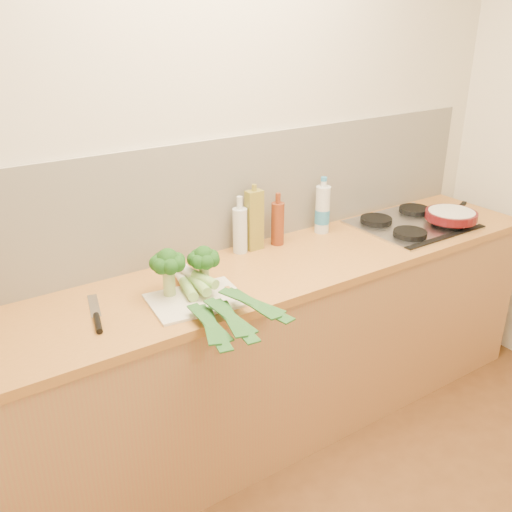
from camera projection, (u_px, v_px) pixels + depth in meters
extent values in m
plane|color=beige|center=(218.00, 168.00, 2.62)|extent=(3.50, 0.00, 3.50)
cube|color=silver|center=(220.00, 196.00, 2.66)|extent=(3.20, 0.02, 0.54)
cube|color=#A17743|center=(255.00, 359.00, 2.74)|extent=(3.20, 0.60, 0.86)
cube|color=#B67835|center=(255.00, 274.00, 2.56)|extent=(3.20, 0.62, 0.04)
cube|color=silver|center=(412.00, 225.00, 3.07)|extent=(0.58, 0.50, 0.01)
cube|color=black|center=(447.00, 236.00, 2.89)|extent=(0.58, 0.04, 0.01)
cylinder|color=black|center=(410.00, 234.00, 2.89)|extent=(0.17, 0.17, 0.03)
cylinder|color=black|center=(449.00, 222.00, 3.05)|extent=(0.17, 0.17, 0.03)
cylinder|color=black|center=(376.00, 220.00, 3.08)|extent=(0.17, 0.17, 0.03)
cylinder|color=black|center=(414.00, 210.00, 3.23)|extent=(0.17, 0.17, 0.03)
cube|color=white|center=(196.00, 300.00, 2.28)|extent=(0.40, 0.31, 0.01)
cylinder|color=#95AC64|center=(169.00, 283.00, 2.29)|extent=(0.05, 0.05, 0.10)
sphere|color=#113D10|center=(168.00, 259.00, 2.25)|extent=(0.09, 0.09, 0.09)
sphere|color=#113D10|center=(177.00, 260.00, 2.28)|extent=(0.07, 0.07, 0.07)
sphere|color=#113D10|center=(170.00, 259.00, 2.29)|extent=(0.07, 0.07, 0.07)
sphere|color=#113D10|center=(161.00, 260.00, 2.28)|extent=(0.07, 0.07, 0.07)
sphere|color=#113D10|center=(157.00, 263.00, 2.25)|extent=(0.07, 0.07, 0.07)
sphere|color=#113D10|center=(161.00, 266.00, 2.22)|extent=(0.07, 0.07, 0.07)
sphere|color=#113D10|center=(170.00, 267.00, 2.22)|extent=(0.07, 0.07, 0.07)
sphere|color=#113D10|center=(177.00, 264.00, 2.24)|extent=(0.07, 0.07, 0.07)
cylinder|color=#95AC64|center=(204.00, 277.00, 2.36)|extent=(0.04, 0.04, 0.09)
sphere|color=#113D10|center=(204.00, 256.00, 2.32)|extent=(0.08, 0.08, 0.08)
sphere|color=#113D10|center=(212.00, 257.00, 2.35)|extent=(0.06, 0.06, 0.06)
sphere|color=#113D10|center=(205.00, 255.00, 2.36)|extent=(0.06, 0.06, 0.06)
sphere|color=#113D10|center=(198.00, 256.00, 2.35)|extent=(0.06, 0.06, 0.06)
sphere|color=#113D10|center=(194.00, 259.00, 2.33)|extent=(0.06, 0.06, 0.06)
sphere|color=#113D10|center=(198.00, 262.00, 2.30)|extent=(0.06, 0.06, 0.06)
sphere|color=#113D10|center=(206.00, 262.00, 2.30)|extent=(0.06, 0.06, 0.06)
sphere|color=#113D10|center=(212.00, 260.00, 2.32)|extent=(0.06, 0.06, 0.06)
cylinder|color=white|center=(180.00, 276.00, 2.42)|extent=(0.07, 0.13, 0.04)
cylinder|color=#88BD5E|center=(188.00, 289.00, 2.31)|extent=(0.08, 0.16, 0.04)
cube|color=#193F16|center=(210.00, 325.00, 2.05)|extent=(0.16, 0.29, 0.02)
cube|color=#193F16|center=(212.00, 327.00, 2.03)|extent=(0.12, 0.34, 0.01)
cube|color=#193F16|center=(209.00, 322.00, 2.05)|extent=(0.05, 0.28, 0.02)
cylinder|color=white|center=(188.00, 272.00, 2.41)|extent=(0.05, 0.13, 0.04)
cylinder|color=#88BD5E|center=(200.00, 285.00, 2.30)|extent=(0.06, 0.16, 0.04)
cube|color=#193F16|center=(231.00, 318.00, 2.05)|extent=(0.13, 0.30, 0.02)
cube|color=#193F16|center=(233.00, 320.00, 2.04)|extent=(0.09, 0.34, 0.01)
cube|color=#193F16|center=(230.00, 316.00, 2.06)|extent=(0.07, 0.28, 0.02)
cylinder|color=white|center=(187.00, 271.00, 2.38)|extent=(0.06, 0.11, 0.04)
cylinder|color=#88BD5E|center=(205.00, 280.00, 2.30)|extent=(0.06, 0.14, 0.04)
cube|color=#193F16|center=(253.00, 304.00, 2.12)|extent=(0.05, 0.30, 0.02)
cube|color=#193F16|center=(257.00, 305.00, 2.10)|extent=(0.11, 0.34, 0.01)
cube|color=#193F16|center=(251.00, 302.00, 2.12)|extent=(0.14, 0.28, 0.02)
cube|color=silver|center=(94.00, 306.00, 2.24)|extent=(0.08, 0.20, 0.00)
cylinder|color=black|center=(98.00, 323.00, 2.10)|extent=(0.05, 0.13, 0.02)
cylinder|color=#540E10|center=(451.00, 215.00, 3.04)|extent=(0.27, 0.27, 0.04)
cylinder|color=beige|center=(452.00, 211.00, 3.03)|extent=(0.24, 0.24, 0.00)
cube|color=black|center=(461.00, 206.00, 3.19)|extent=(0.13, 0.07, 0.02)
cube|color=olive|center=(254.00, 220.00, 2.72)|extent=(0.08, 0.05, 0.29)
cylinder|color=olive|center=(254.00, 188.00, 2.65)|extent=(0.02, 0.02, 0.03)
cylinder|color=silver|center=(240.00, 231.00, 2.70)|extent=(0.07, 0.07, 0.22)
cylinder|color=silver|center=(240.00, 203.00, 2.64)|extent=(0.03, 0.03, 0.06)
cylinder|color=maroon|center=(278.00, 224.00, 2.79)|extent=(0.06, 0.06, 0.21)
cylinder|color=maroon|center=(278.00, 198.00, 2.74)|extent=(0.03, 0.03, 0.05)
cylinder|color=silver|center=(322.00, 210.00, 2.94)|extent=(0.08, 0.08, 0.25)
cylinder|color=silver|center=(324.00, 184.00, 2.88)|extent=(0.03, 0.03, 0.03)
cylinder|color=teal|center=(322.00, 216.00, 2.95)|extent=(0.08, 0.08, 0.07)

